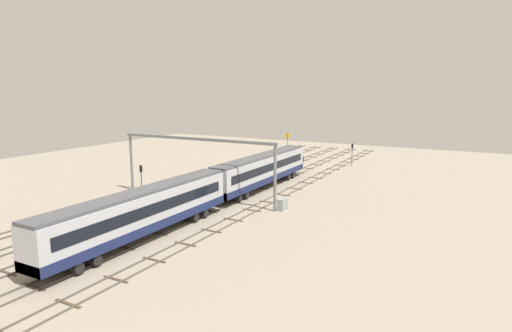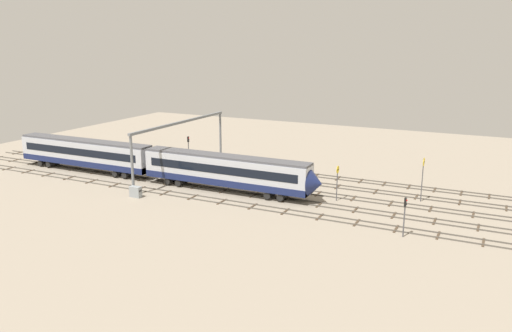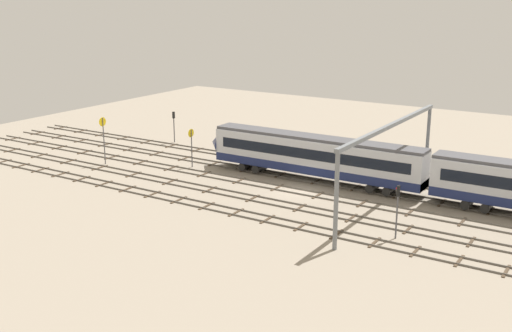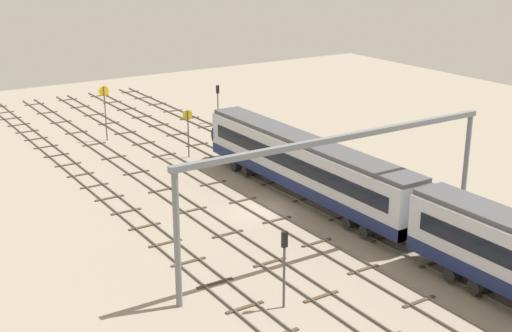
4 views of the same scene
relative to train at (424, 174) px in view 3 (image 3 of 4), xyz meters
name	(u,v)px [view 3 (image 3 of 4)]	position (x,y,z in m)	size (l,w,h in m)	color
ground_plane	(297,192)	(11.59, 4.32, -2.66)	(110.95, 110.95, 0.00)	gray
track_near_foreground	(334,172)	(11.59, -4.32, -2.59)	(94.95, 2.40, 0.16)	#59544C
track_with_train	(316,181)	(11.59, 0.00, -2.59)	(94.95, 2.40, 0.16)	#59544C
track_middle	(297,191)	(11.59, 4.32, -2.59)	(94.95, 2.40, 0.16)	#59544C
track_second_far	(276,203)	(11.59, 8.63, -2.59)	(94.95, 2.40, 0.16)	#59544C
track_far_background	(252,216)	(11.59, 12.95, -2.59)	(94.95, 2.40, 0.16)	#59544C
train	(424,174)	(0.00, 0.00, 0.00)	(50.40, 3.24, 4.80)	#B7BCC6
overhead_gantry	(391,142)	(1.89, 4.52, 3.81)	(0.40, 23.34, 8.23)	slate
speed_sign_near_foreground	(103,133)	(36.12, 6.95, 1.09)	(0.14, 1.06, 5.63)	#4C4C51
speed_sign_mid_trackside	(191,142)	(26.51, 2.56, 0.37)	(0.14, 0.98, 4.55)	#4C4C51
signal_light_trackside_approach	(174,122)	(36.42, -6.25, 0.12)	(0.31, 0.32, 4.21)	#4C4C51
signal_light_trackside_departure	(397,204)	(-1.34, 11.07, 0.33)	(0.31, 0.32, 4.56)	#4C4C51
relay_cabinet	(419,171)	(2.73, -7.46, -1.94)	(1.55, 0.74, 1.43)	gray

